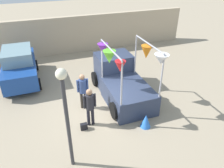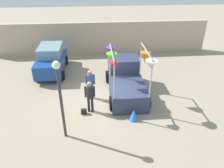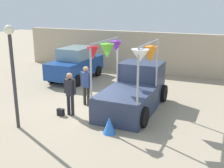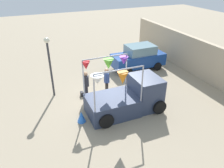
# 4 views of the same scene
# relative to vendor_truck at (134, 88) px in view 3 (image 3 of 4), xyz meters

# --- Properties ---
(ground_plane) EXTENTS (60.00, 60.00, 0.00)m
(ground_plane) POSITION_rel_vendor_truck_xyz_m (-1.29, -1.01, -0.87)
(ground_plane) COLOR gray
(vendor_truck) EXTENTS (2.48, 4.19, 2.97)m
(vendor_truck) POSITION_rel_vendor_truck_xyz_m (0.00, 0.00, 0.00)
(vendor_truck) COLOR #2D3851
(vendor_truck) RESTS_ON ground
(parked_car) EXTENTS (1.88, 4.00, 1.88)m
(parked_car) POSITION_rel_vendor_truck_xyz_m (-4.71, 3.16, 0.08)
(parked_car) COLOR navy
(parked_car) RESTS_ON ground
(person_customer) EXTENTS (0.53, 0.34, 1.73)m
(person_customer) POSITION_rel_vendor_truck_xyz_m (-2.04, -1.80, 0.18)
(person_customer) COLOR black
(person_customer) RESTS_ON ground
(person_vendor) EXTENTS (0.53, 0.34, 1.74)m
(person_vendor) POSITION_rel_vendor_truck_xyz_m (-2.02, -0.51, 0.19)
(person_vendor) COLOR #2D2823
(person_vendor) RESTS_ON ground
(handbag) EXTENTS (0.28, 0.16, 0.28)m
(handbag) POSITION_rel_vendor_truck_xyz_m (-2.39, -2.00, -0.73)
(handbag) COLOR black
(handbag) RESTS_ON ground
(street_lamp) EXTENTS (0.32, 0.32, 3.63)m
(street_lamp) POSITION_rel_vendor_truck_xyz_m (-3.17, -3.55, 1.53)
(street_lamp) COLOR #333338
(street_lamp) RESTS_ON ground
(brick_boundary_wall) EXTENTS (18.00, 0.36, 2.60)m
(brick_boundary_wall) POSITION_rel_vendor_truck_xyz_m (-1.29, 6.56, 0.43)
(brick_boundary_wall) COLOR tan
(brick_boundary_wall) RESTS_ON ground
(folded_kite_bundle_azure) EXTENTS (0.62, 0.62, 0.60)m
(folded_kite_bundle_azure) POSITION_rel_vendor_truck_xyz_m (0.05, -2.71, -0.57)
(folded_kite_bundle_azure) COLOR blue
(folded_kite_bundle_azure) RESTS_ON ground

